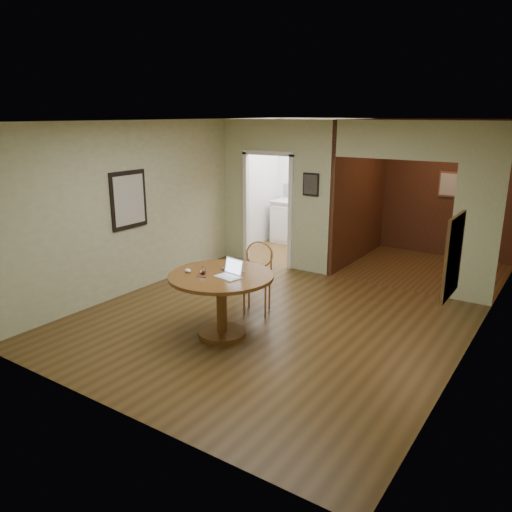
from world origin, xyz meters
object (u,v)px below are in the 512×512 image
Objects in this scene: chair at (258,273)px; open_laptop at (231,272)px; closed_laptop at (230,271)px; dining_table at (221,290)px.

open_laptop is (0.23, -0.96, 0.32)m from chair.
closed_laptop is at bearing -104.05° from chair.
open_laptop is at bearing -98.19° from chair.
chair reaches higher than dining_table.
chair is 0.88m from closed_laptop.
chair reaches higher than closed_laptop.
chair is 3.05× the size of open_laptop.
chair is 3.00× the size of closed_laptop.
closed_laptop is at bearing 77.54° from dining_table.
dining_table is 1.30× the size of chair.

